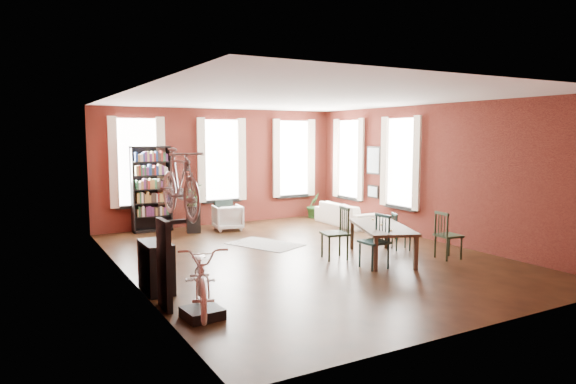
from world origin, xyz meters
TOP-DOWN VIEW (x-y plane):
  - room at (0.25, 0.62)m, footprint 9.00×9.04m
  - dining_table at (1.25, -0.93)m, footprint 1.61×2.19m
  - dining_chair_a at (0.66, -1.43)m, footprint 0.46×0.46m
  - dining_chair_b at (0.42, -0.49)m, footprint 0.57×0.57m
  - dining_chair_c at (2.43, -1.59)m, footprint 0.48×0.48m
  - dining_chair_d at (2.16, -0.50)m, footprint 0.48×0.48m
  - bookshelf at (-2.00, 4.30)m, footprint 1.00×0.32m
  - white_armchair at (-0.22, 3.52)m, footprint 0.79×0.75m
  - cream_sofa at (2.95, 2.60)m, footprint 0.61×2.08m
  - striped_rug at (-0.19, 1.41)m, footprint 1.58×1.88m
  - bike_trainer at (-3.06, -2.41)m, footprint 0.53×0.53m
  - bike_wall_rack at (-3.40, -1.80)m, footprint 0.16×0.60m
  - console_table at (-3.28, -0.90)m, footprint 0.40×0.80m
  - plant_stand at (-1.12, 3.62)m, footprint 0.42×0.42m
  - plant_by_sofa at (2.79, 4.09)m, footprint 0.57×0.83m
  - plant_small at (2.82, 0.39)m, footprint 0.43×0.47m
  - bicycle_floor at (-3.07, -2.44)m, footprint 0.86×1.07m
  - bicycle_hung at (-3.15, -1.80)m, footprint 0.47×1.00m
  - plant_on_stand at (-1.14, 3.64)m, footprint 0.61×0.65m

SIDE VIEW (x-z plane):
  - striped_rug at x=-0.19m, z-range 0.00..0.01m
  - bike_trainer at x=-3.06m, z-range 0.00..0.14m
  - plant_small at x=2.82m, z-range 0.00..0.15m
  - plant_by_sofa at x=2.79m, z-range 0.00..0.34m
  - dining_table at x=1.25m, z-range 0.00..0.68m
  - plant_stand at x=-1.12m, z-range 0.00..0.68m
  - white_armchair at x=-0.22m, z-range 0.00..0.72m
  - dining_chair_d at x=2.16m, z-range 0.00..0.80m
  - console_table at x=-3.28m, z-range 0.00..0.80m
  - cream_sofa at x=2.95m, z-range 0.00..0.81m
  - dining_chair_c at x=2.43m, z-range 0.00..0.95m
  - dining_chair_a at x=0.66m, z-range 0.00..1.00m
  - dining_chair_b at x=0.42m, z-range 0.00..1.04m
  - bike_wall_rack at x=-3.40m, z-range 0.00..1.30m
  - plant_on_stand at x=-1.14m, z-range 0.68..1.12m
  - bicycle_floor at x=-3.07m, z-range 0.14..1.92m
  - bookshelf at x=-2.00m, z-range 0.00..2.20m
  - bicycle_hung at x=-3.15m, z-range 1.30..2.96m
  - room at x=0.25m, z-range 0.53..3.75m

